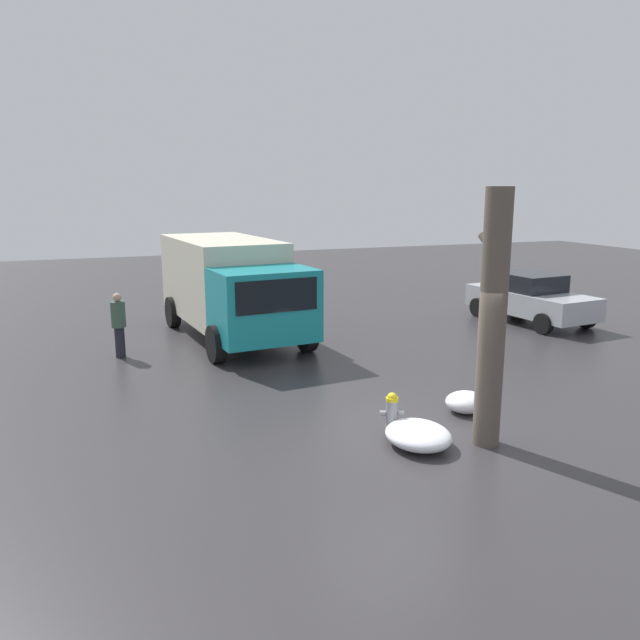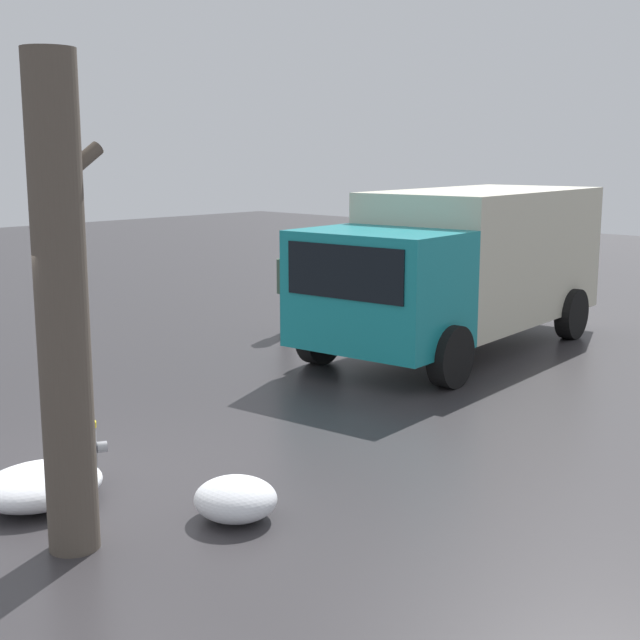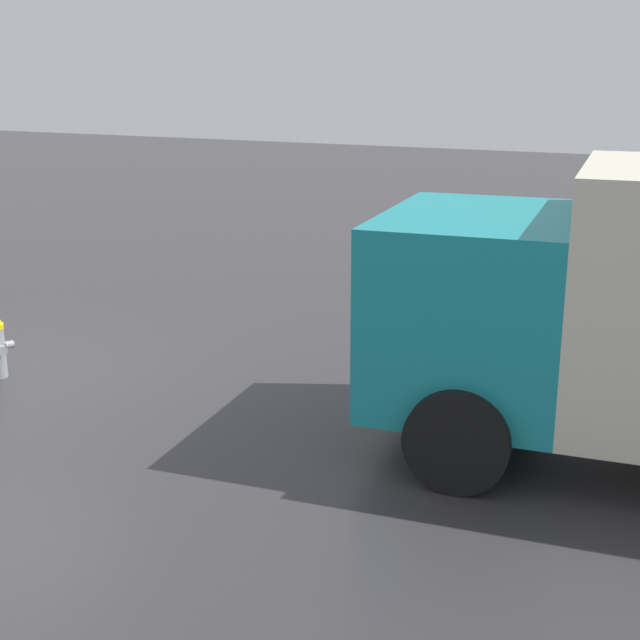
% 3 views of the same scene
% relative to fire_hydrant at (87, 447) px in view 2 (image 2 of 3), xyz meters
% --- Properties ---
extents(ground_plane, '(60.00, 60.00, 0.00)m').
position_rel_fire_hydrant_xyz_m(ground_plane, '(-0.01, 0.00, -0.37)').
color(ground_plane, '#333033').
extents(fire_hydrant, '(0.33, 0.40, 0.72)m').
position_rel_fire_hydrant_xyz_m(fire_hydrant, '(0.00, 0.00, 0.00)').
color(fire_hydrant, gray).
rests_on(fire_hydrant, ground_plane).
extents(tree_trunk, '(0.65, 0.43, 4.08)m').
position_rel_fire_hydrant_xyz_m(tree_trunk, '(-0.91, -1.24, 1.68)').
color(tree_trunk, brown).
rests_on(tree_trunk, ground_plane).
extents(delivery_truck, '(6.65, 3.13, 2.66)m').
position_rel_fire_hydrant_xyz_m(delivery_truck, '(7.87, 0.93, 1.10)').
color(delivery_truck, teal).
rests_on(delivery_truck, ground_plane).
extents(pedestrian, '(0.35, 0.35, 1.59)m').
position_rel_fire_hydrant_xyz_m(pedestrian, '(6.67, 3.97, 0.49)').
color(pedestrian, '#23232D').
rests_on(pedestrian, ground_plane).
extents(snow_pile_by_hydrant, '(0.75, 0.78, 0.38)m').
position_rel_fire_hydrant_xyz_m(snow_pile_by_hydrant, '(0.43, -1.77, -0.18)').
color(snow_pile_by_hydrant, white).
rests_on(snow_pile_by_hydrant, ground_plane).
extents(snow_pile_curbside, '(1.20, 1.02, 0.37)m').
position_rel_fire_hydrant_xyz_m(snow_pile_curbside, '(-0.62, -0.16, -0.19)').
color(snow_pile_curbside, white).
rests_on(snow_pile_curbside, ground_plane).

